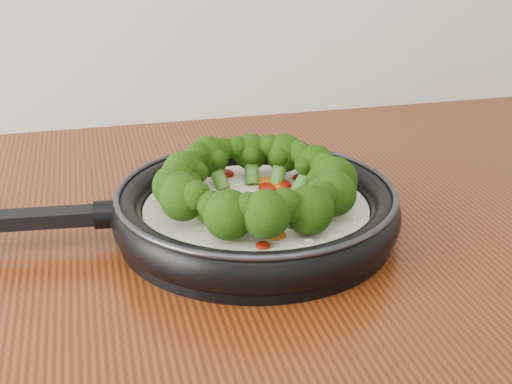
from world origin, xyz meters
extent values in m
cylinder|color=black|center=(0.02, 1.06, 0.91)|extent=(0.33, 0.33, 0.01)
torus|color=black|center=(0.02, 1.06, 0.93)|extent=(0.35, 0.35, 0.03)
torus|color=#2D2D33|center=(0.02, 1.06, 0.95)|extent=(0.34, 0.34, 0.01)
cube|color=black|center=(-0.22, 1.09, 0.93)|extent=(0.19, 0.04, 0.02)
cylinder|color=black|center=(-0.14, 1.08, 0.93)|extent=(0.03, 0.03, 0.03)
cylinder|color=white|center=(0.02, 1.06, 0.92)|extent=(0.27, 0.27, 0.02)
ellipsoid|color=maroon|center=(0.05, 1.11, 0.93)|extent=(0.03, 0.03, 0.01)
ellipsoid|color=maroon|center=(0.01, 0.97, 0.93)|extent=(0.02, 0.02, 0.01)
ellipsoid|color=#C7610C|center=(0.02, 1.04, 0.93)|extent=(0.02, 0.02, 0.01)
ellipsoid|color=maroon|center=(0.07, 1.09, 0.93)|extent=(0.02, 0.02, 0.01)
ellipsoid|color=maroon|center=(0.09, 1.13, 0.93)|extent=(0.03, 0.03, 0.01)
ellipsoid|color=#C7610C|center=(0.02, 0.99, 0.93)|extent=(0.03, 0.03, 0.01)
ellipsoid|color=maroon|center=(0.00, 1.01, 0.93)|extent=(0.02, 0.02, 0.01)
ellipsoid|color=maroon|center=(-0.02, 1.03, 0.93)|extent=(0.03, 0.03, 0.01)
ellipsoid|color=#C7610C|center=(0.06, 1.11, 0.93)|extent=(0.02, 0.02, 0.01)
ellipsoid|color=maroon|center=(0.05, 1.10, 0.93)|extent=(0.03, 0.03, 0.01)
ellipsoid|color=maroon|center=(0.01, 1.16, 0.93)|extent=(0.03, 0.03, 0.01)
ellipsoid|color=#C7610C|center=(0.05, 1.06, 0.93)|extent=(0.03, 0.03, 0.01)
ellipsoid|color=maroon|center=(0.00, 1.05, 0.93)|extent=(0.03, 0.03, 0.01)
ellipsoid|color=maroon|center=(-0.01, 1.07, 0.93)|extent=(0.02, 0.02, 0.01)
ellipsoid|color=#C7610C|center=(-0.04, 1.09, 0.93)|extent=(0.03, 0.03, 0.01)
ellipsoid|color=maroon|center=(0.06, 1.11, 0.93)|extent=(0.03, 0.03, 0.01)
ellipsoid|color=maroon|center=(0.05, 1.09, 0.93)|extent=(0.03, 0.03, 0.01)
ellipsoid|color=#C7610C|center=(0.05, 1.12, 0.93)|extent=(0.03, 0.03, 0.01)
ellipsoid|color=maroon|center=(-0.01, 1.07, 0.93)|extent=(0.02, 0.02, 0.01)
ellipsoid|color=maroon|center=(-0.01, 1.04, 0.93)|extent=(0.02, 0.02, 0.01)
ellipsoid|color=#C7610C|center=(-0.03, 1.05, 0.93)|extent=(0.03, 0.03, 0.01)
ellipsoid|color=maroon|center=(0.01, 1.02, 0.93)|extent=(0.02, 0.02, 0.01)
ellipsoid|color=maroon|center=(0.05, 1.12, 0.93)|extent=(0.02, 0.02, 0.01)
ellipsoid|color=white|center=(0.00, 1.06, 0.93)|extent=(0.01, 0.01, 0.00)
ellipsoid|color=white|center=(0.00, 1.03, 0.93)|extent=(0.01, 0.01, 0.00)
ellipsoid|color=white|center=(0.00, 1.07, 0.93)|extent=(0.01, 0.01, 0.00)
ellipsoid|color=white|center=(0.08, 1.09, 0.93)|extent=(0.01, 0.01, 0.00)
ellipsoid|color=white|center=(0.10, 1.12, 0.94)|extent=(0.00, 0.01, 0.00)
ellipsoid|color=white|center=(0.00, 1.03, 0.93)|extent=(0.01, 0.01, 0.00)
ellipsoid|color=white|center=(0.02, 1.12, 0.93)|extent=(0.01, 0.00, 0.00)
ellipsoid|color=white|center=(0.11, 1.00, 0.93)|extent=(0.01, 0.01, 0.00)
ellipsoid|color=white|center=(-0.05, 1.10, 0.94)|extent=(0.01, 0.01, 0.00)
ellipsoid|color=white|center=(-0.02, 1.06, 0.93)|extent=(0.01, 0.01, 0.00)
ellipsoid|color=white|center=(0.00, 1.00, 0.93)|extent=(0.01, 0.01, 0.00)
ellipsoid|color=white|center=(-0.07, 1.12, 0.94)|extent=(0.01, 0.01, 0.00)
ellipsoid|color=white|center=(-0.07, 1.01, 0.93)|extent=(0.01, 0.01, 0.00)
ellipsoid|color=white|center=(0.01, 0.95, 0.93)|extent=(0.01, 0.01, 0.00)
ellipsoid|color=white|center=(0.00, 0.99, 0.93)|extent=(0.01, 0.01, 0.00)
ellipsoid|color=white|center=(0.05, 0.97, 0.93)|extent=(0.01, 0.01, 0.00)
ellipsoid|color=white|center=(-0.04, 1.07, 0.93)|extent=(0.01, 0.01, 0.00)
ellipsoid|color=white|center=(0.07, 1.08, 0.93)|extent=(0.01, 0.00, 0.00)
ellipsoid|color=white|center=(0.05, 1.11, 0.93)|extent=(0.01, 0.01, 0.00)
ellipsoid|color=white|center=(-0.05, 0.98, 0.93)|extent=(0.01, 0.01, 0.00)
ellipsoid|color=white|center=(0.04, 1.08, 0.93)|extent=(0.01, 0.01, 0.00)
cylinder|color=#549430|center=(0.09, 1.05, 0.94)|extent=(0.03, 0.02, 0.03)
sphere|color=black|center=(0.11, 1.05, 0.96)|extent=(0.06, 0.06, 0.05)
sphere|color=black|center=(0.10, 1.07, 0.97)|extent=(0.04, 0.04, 0.03)
sphere|color=black|center=(0.10, 1.03, 0.97)|extent=(0.03, 0.03, 0.03)
sphere|color=black|center=(0.09, 1.05, 0.96)|extent=(0.03, 0.03, 0.03)
cylinder|color=#549430|center=(0.09, 1.09, 0.95)|extent=(0.04, 0.03, 0.04)
sphere|color=black|center=(0.10, 1.10, 0.96)|extent=(0.05, 0.05, 0.04)
sphere|color=black|center=(0.09, 1.11, 0.97)|extent=(0.03, 0.03, 0.03)
sphere|color=black|center=(0.10, 1.08, 0.97)|extent=(0.03, 0.03, 0.03)
sphere|color=black|center=(0.09, 1.09, 0.96)|extent=(0.02, 0.02, 0.02)
cylinder|color=#549430|center=(0.06, 1.12, 0.95)|extent=(0.03, 0.04, 0.04)
sphere|color=black|center=(0.07, 1.14, 0.97)|extent=(0.05, 0.05, 0.05)
sphere|color=black|center=(0.06, 1.14, 0.97)|extent=(0.03, 0.03, 0.03)
sphere|color=black|center=(0.09, 1.12, 0.97)|extent=(0.03, 0.03, 0.03)
sphere|color=black|center=(0.06, 1.12, 0.97)|extent=(0.03, 0.03, 0.02)
cylinder|color=#549430|center=(0.03, 1.13, 0.95)|extent=(0.02, 0.04, 0.04)
sphere|color=black|center=(0.04, 1.15, 0.96)|extent=(0.05, 0.05, 0.04)
sphere|color=black|center=(0.02, 1.15, 0.97)|extent=(0.03, 0.03, 0.03)
sphere|color=black|center=(0.05, 1.14, 0.97)|extent=(0.03, 0.03, 0.03)
sphere|color=black|center=(0.03, 1.13, 0.97)|extent=(0.02, 0.02, 0.02)
cylinder|color=#549430|center=(-0.01, 1.13, 0.95)|extent=(0.03, 0.04, 0.04)
sphere|color=black|center=(-0.02, 1.14, 0.97)|extent=(0.05, 0.05, 0.05)
sphere|color=black|center=(-0.03, 1.13, 0.97)|extent=(0.03, 0.03, 0.03)
sphere|color=black|center=(0.00, 1.15, 0.97)|extent=(0.03, 0.03, 0.03)
sphere|color=black|center=(-0.01, 1.13, 0.97)|extent=(0.03, 0.03, 0.02)
cylinder|color=#549430|center=(-0.04, 1.10, 0.95)|extent=(0.04, 0.03, 0.03)
sphere|color=black|center=(-0.05, 1.11, 0.96)|extent=(0.05, 0.05, 0.05)
sphere|color=black|center=(-0.06, 1.09, 0.97)|extent=(0.03, 0.03, 0.03)
sphere|color=black|center=(-0.04, 1.12, 0.97)|extent=(0.03, 0.03, 0.03)
sphere|color=black|center=(-0.04, 1.10, 0.96)|extent=(0.03, 0.03, 0.02)
cylinder|color=#549430|center=(-0.05, 1.07, 0.95)|extent=(0.03, 0.02, 0.04)
sphere|color=black|center=(-0.07, 1.07, 0.96)|extent=(0.05, 0.05, 0.05)
sphere|color=black|center=(-0.06, 1.05, 0.97)|extent=(0.03, 0.03, 0.03)
sphere|color=black|center=(-0.06, 1.09, 0.97)|extent=(0.03, 0.03, 0.03)
sphere|color=black|center=(-0.05, 1.07, 0.96)|extent=(0.03, 0.03, 0.02)
cylinder|color=#549430|center=(-0.05, 1.04, 0.95)|extent=(0.04, 0.03, 0.04)
sphere|color=black|center=(-0.06, 1.03, 0.97)|extent=(0.05, 0.05, 0.05)
sphere|color=black|center=(-0.05, 1.02, 0.97)|extent=(0.03, 0.03, 0.03)
sphere|color=black|center=(-0.07, 1.05, 0.97)|extent=(0.03, 0.03, 0.03)
sphere|color=black|center=(-0.05, 1.04, 0.97)|extent=(0.03, 0.03, 0.02)
cylinder|color=#549430|center=(-0.02, 1.00, 0.95)|extent=(0.03, 0.04, 0.04)
sphere|color=black|center=(-0.02, 0.99, 0.96)|extent=(0.06, 0.06, 0.05)
sphere|color=black|center=(-0.01, 0.98, 0.97)|extent=(0.03, 0.03, 0.03)
sphere|color=black|center=(-0.04, 1.00, 0.97)|extent=(0.03, 0.03, 0.03)
sphere|color=black|center=(-0.02, 1.00, 0.96)|extent=(0.03, 0.03, 0.03)
cylinder|color=#549430|center=(0.01, 0.99, 0.95)|extent=(0.02, 0.04, 0.04)
sphere|color=black|center=(0.01, 0.97, 0.97)|extent=(0.05, 0.05, 0.05)
sphere|color=black|center=(0.03, 0.98, 0.97)|extent=(0.03, 0.03, 0.03)
sphere|color=black|center=(-0.01, 0.98, 0.97)|extent=(0.03, 0.03, 0.03)
sphere|color=black|center=(0.01, 0.99, 0.97)|extent=(0.03, 0.03, 0.02)
cylinder|color=#549430|center=(0.05, 1.00, 0.94)|extent=(0.03, 0.04, 0.03)
sphere|color=black|center=(0.06, 0.98, 0.96)|extent=(0.06, 0.06, 0.05)
sphere|color=black|center=(0.07, 1.00, 0.97)|extent=(0.03, 0.03, 0.03)
sphere|color=black|center=(0.04, 0.98, 0.97)|extent=(0.03, 0.03, 0.03)
sphere|color=black|center=(0.05, 1.00, 0.96)|extent=(0.03, 0.03, 0.03)
cylinder|color=#549430|center=(0.08, 1.02, 0.95)|extent=(0.04, 0.03, 0.04)
sphere|color=black|center=(0.09, 1.01, 0.96)|extent=(0.05, 0.05, 0.05)
sphere|color=black|center=(0.10, 1.03, 0.97)|extent=(0.03, 0.03, 0.03)
sphere|color=black|center=(0.08, 1.00, 0.97)|extent=(0.03, 0.03, 0.03)
sphere|color=black|center=(0.08, 1.02, 0.96)|extent=(0.03, 0.03, 0.02)
camera|label=1|loc=(-0.15, 0.38, 1.26)|focal=49.14mm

